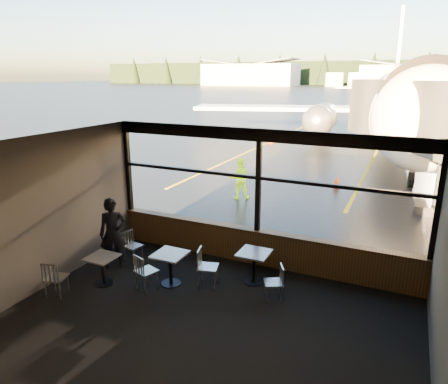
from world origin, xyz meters
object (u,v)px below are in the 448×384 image
Objects in this scene: passenger at (113,233)px; cone_wing at (271,140)px; chair_mid_w at (133,246)px; jet_bridge at (420,145)px; chair_near_w at (208,268)px; cafe_table_left at (103,270)px; chair_near_e at (273,283)px; cafe_table_mid at (171,269)px; ground_crew at (239,178)px; cone_nose at (337,181)px; chair_left_s at (56,278)px; airliner at (407,60)px; cafe_table_near at (254,267)px; chair_mid_s at (146,271)px.

cone_wing is at bearing 59.01° from passenger.
chair_mid_w is at bearing -82.03° from cone_wing.
jet_bridge is 8.48m from chair_near_w.
chair_near_e is at bearing 14.81° from cafe_table_left.
cafe_table_mid is 7.10m from ground_crew.
jet_bridge reaches higher than cone_nose.
chair_left_s is 0.49× the size of passenger.
chair_mid_w is at bearing -134.39° from jet_bridge.
airliner reaches higher than cafe_table_near.
airliner is 24.91m from chair_mid_w.
chair_near_e reaches higher than cone_wing.
cone_nose is (3.60, 9.64, -0.15)m from chair_mid_w.
cafe_table_left is (-3.16, -1.55, -0.03)m from cafe_table_near.
cafe_table_mid is 0.96× the size of chair_near_e.
cafe_table_near is at bearing 23.31° from chair_near_e.
chair_mid_s reaches higher than chair_near_e.
jet_bridge is at bearing 35.96° from chair_left_s.
chair_near_w is at bearing -120.81° from jet_bridge.
passenger is 20.49m from cone_wing.
chair_left_s reaches higher than chair_mid_w.
chair_mid_s is 21.29m from cone_wing.
cafe_table_mid is 1.67m from chair_mid_w.
passenger reaches higher than chair_mid_s.
chair_near_w is 0.51× the size of passenger.
ground_crew is at bearing 115.45° from chair_mid_s.
chair_near_e is 1.56m from chair_near_w.
airliner is 3.27× the size of jet_bridge.
jet_bridge is 9.70m from chair_mid_s.
chair_mid_s is 7.47m from ground_crew.
jet_bridge is at bearing 62.90° from cafe_table_near.
airliner is 24.80m from chair_near_w.
chair_left_s is (-1.63, -1.08, -0.00)m from chair_mid_s.
chair_left_s is at bearing -135.44° from passenger.
cafe_table_near is at bearing 26.15° from cafe_table_left.
chair_mid_w reaches higher than chair_near_e.
chair_mid_s is at bearing -102.82° from cone_nose.
cone_nose is (-2.98, 2.91, -2.26)m from jet_bridge.
chair_mid_w reaches higher than cone_nose.
cafe_table_near is at bearing -26.69° from passenger.
chair_near_w is 1.13× the size of chair_mid_w.
chair_mid_s is at bearing -61.12° from passenger.
cone_nose is (3.49, 10.94, -0.09)m from cafe_table_left.
chair_near_e is at bearing 76.17° from chair_near_w.
cafe_table_near is 9.39m from cone_nose.
chair_near_e is 9.93m from cone_nose.
jet_bridge is 16.30m from cone_wing.
ground_crew is at bearing 68.97° from chair_left_s.
chair_near_w reaches higher than cafe_table_mid.
passenger is (-0.24, -0.45, 0.49)m from chair_mid_w.
chair_near_w is 1.05× the size of chair_mid_s.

